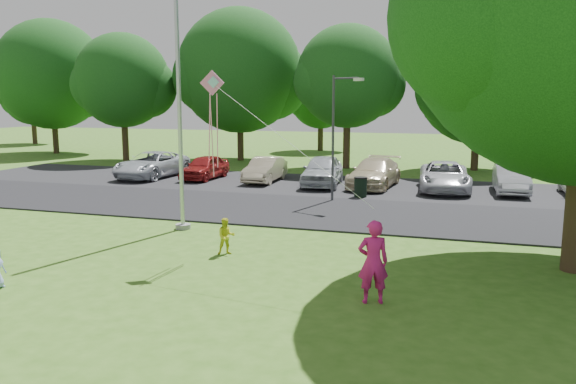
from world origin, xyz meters
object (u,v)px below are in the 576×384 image
(flagpole, at_px, (179,102))
(street_lamp, at_px, (337,127))
(woman, at_px, (373,262))
(trash_can, at_px, (361,188))
(kite, at_px, (215,100))
(child_yellow, at_px, (226,236))

(flagpole, relative_size, street_lamp, 1.92)
(flagpole, relative_size, woman, 5.58)
(street_lamp, xyz_separation_m, trash_can, (0.80, 1.24, -2.67))
(kite, bearing_deg, trash_can, 68.51)
(woman, bearing_deg, street_lamp, -92.71)
(woman, distance_m, kite, 6.12)
(flagpole, distance_m, woman, 9.24)
(flagpole, height_order, child_yellow, flagpole)
(woman, bearing_deg, child_yellow, -48.53)
(woman, bearing_deg, trash_can, -97.73)
(street_lamp, relative_size, kite, 1.04)
(trash_can, bearing_deg, woman, -78.94)
(flagpole, bearing_deg, woman, -35.11)
(street_lamp, height_order, child_yellow, street_lamp)
(trash_can, distance_m, child_yellow, 10.18)
(child_yellow, bearing_deg, flagpole, 107.22)
(flagpole, height_order, trash_can, flagpole)
(child_yellow, bearing_deg, woman, -59.64)
(street_lamp, height_order, kite, street_lamp)
(flagpole, distance_m, kite, 3.65)
(trash_can, xyz_separation_m, woman, (2.45, -12.52, 0.43))
(woman, relative_size, child_yellow, 1.74)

